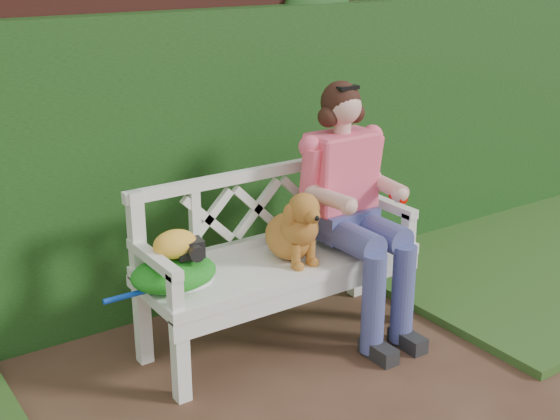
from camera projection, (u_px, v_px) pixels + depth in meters
brick_wall at (150, 116)px, 4.29m from camera, size 10.00×0.30×2.20m
ivy_hedge at (169, 167)px, 4.20m from camera, size 10.00×0.18×1.70m
grass_right at (542, 254)px, 5.14m from camera, size 2.60×2.00×0.05m
garden_bench at (280, 300)px, 3.99m from camera, size 1.64×0.78×0.48m
seated_woman at (345, 212)px, 4.06m from camera, size 0.60×0.77×1.32m
dog at (293, 224)px, 3.83m from camera, size 0.38×0.43×0.40m
tennis_racket at (178, 282)px, 3.60m from camera, size 0.59×0.27×0.03m
green_bag at (174, 273)px, 3.57m from camera, size 0.44×0.34×0.15m
camera_item at (189, 249)px, 3.55m from camera, size 0.14×0.11×0.09m
baseball_glove at (175, 244)px, 3.53m from camera, size 0.25×0.21×0.14m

